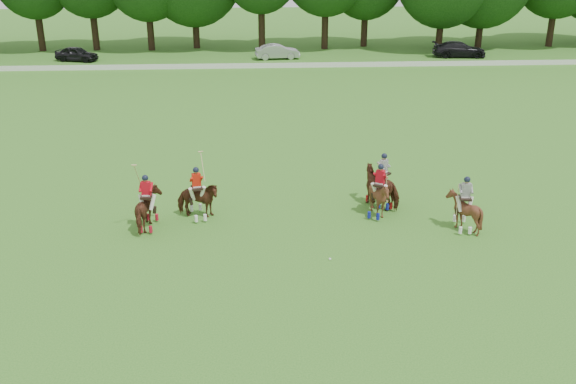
{
  "coord_description": "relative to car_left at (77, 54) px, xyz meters",
  "views": [
    {
      "loc": [
        -1.37,
        -20.46,
        11.36
      ],
      "look_at": [
        0.1,
        4.2,
        1.4
      ],
      "focal_mm": 40.0,
      "sensor_mm": 36.0,
      "label": 1
    }
  ],
  "objects": [
    {
      "name": "car_left",
      "position": [
        0.0,
        0.0,
        0.0
      ],
      "size": [
        4.36,
        2.74,
        1.38
      ],
      "primitive_type": "imported",
      "rotation": [
        0.0,
        0.0,
        1.28
      ],
      "color": "black",
      "rests_on": "ground"
    },
    {
      "name": "ground",
      "position": [
        17.92,
        -42.5,
        -0.69
      ],
      "size": [
        180.0,
        180.0,
        0.0
      ],
      "primitive_type": "plane",
      "color": "#2B691E",
      "rests_on": "ground"
    },
    {
      "name": "car_right",
      "position": [
        37.3,
        0.0,
        0.06
      ],
      "size": [
        5.33,
        2.55,
        1.5
      ],
      "primitive_type": "imported",
      "rotation": [
        0.0,
        0.0,
        1.48
      ],
      "color": "black",
      "rests_on": "ground"
    },
    {
      "name": "polo_red_a",
      "position": [
        12.22,
        -38.48,
        0.16
      ],
      "size": [
        1.23,
        2.0,
        2.88
      ],
      "color": "#482213",
      "rests_on": "ground"
    },
    {
      "name": "polo_red_b",
      "position": [
        14.19,
        -37.54,
        0.13
      ],
      "size": [
        1.86,
        1.69,
        2.84
      ],
      "color": "#482213",
      "rests_on": "ground"
    },
    {
      "name": "car_mid",
      "position": [
        19.27,
        0.0,
        0.02
      ],
      "size": [
        4.44,
        1.97,
        1.42
      ],
      "primitive_type": "imported",
      "rotation": [
        0.0,
        0.0,
        1.68
      ],
      "color": "#AFAFB5",
      "rests_on": "ground"
    },
    {
      "name": "polo_stripe_b",
      "position": [
        25.18,
        -39.36,
        0.14
      ],
      "size": [
        1.44,
        1.59,
        2.31
      ],
      "color": "#482213",
      "rests_on": "ground"
    },
    {
      "name": "polo_stripe_a",
      "position": [
        22.34,
        -36.66,
        0.21
      ],
      "size": [
        2.13,
        2.17,
        2.45
      ],
      "color": "#482213",
      "rests_on": "ground"
    },
    {
      "name": "polo_red_c",
      "position": [
        21.98,
        -37.77,
        0.16
      ],
      "size": [
        1.92,
        1.98,
        2.36
      ],
      "color": "#482213",
      "rests_on": "ground"
    },
    {
      "name": "polo_ball",
      "position": [
        19.39,
        -41.75,
        -0.65
      ],
      "size": [
        0.09,
        0.09,
        0.09
      ],
      "primitive_type": "sphere",
      "color": "white",
      "rests_on": "ground"
    },
    {
      "name": "boundary_rail",
      "position": [
        17.92,
        -4.5,
        -0.47
      ],
      "size": [
        120.0,
        0.1,
        0.44
      ],
      "primitive_type": "cube",
      "color": "white",
      "rests_on": "ground"
    }
  ]
}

